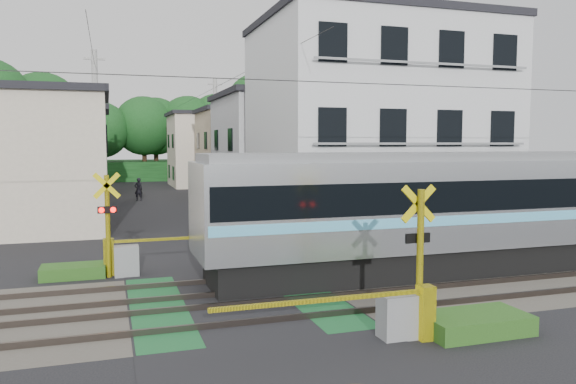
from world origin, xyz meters
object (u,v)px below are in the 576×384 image
object	(u,v)px
pedestrian	(139,189)
crossing_signal_far	(123,252)
crossing_signal_near	(402,304)
apartment_block	(375,127)

from	to	relation	value
pedestrian	crossing_signal_far	bearing A→B (deg)	65.41
crossing_signal_near	apartment_block	world-z (taller)	apartment_block
crossing_signal_far	pedestrian	distance (m)	22.20
crossing_signal_near	apartment_block	bearing A→B (deg)	65.78
crossing_signal_near	crossing_signal_far	distance (m)	8.95
crossing_signal_near	pedestrian	bearing A→B (deg)	96.97
crossing_signal_near	crossing_signal_far	xyz separation A→B (m)	(-5.17, 7.31, 0.00)
crossing_signal_far	pedestrian	xyz separation A→B (m)	(1.57, 22.15, 0.08)
crossing_signal_far	apartment_block	world-z (taller)	apartment_block
apartment_block	pedestrian	world-z (taller)	apartment_block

